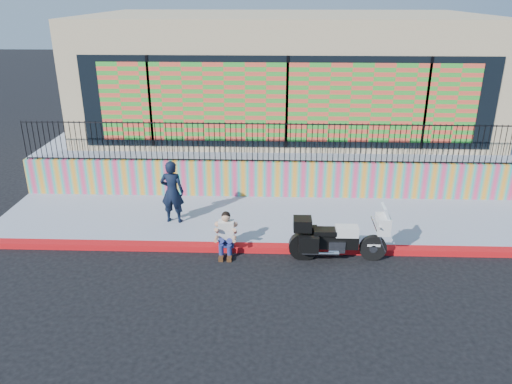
{
  "coord_description": "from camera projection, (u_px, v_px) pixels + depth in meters",
  "views": [
    {
      "loc": [
        -0.4,
        -10.97,
        6.02
      ],
      "look_at": [
        -0.84,
        1.2,
        1.09
      ],
      "focal_mm": 35.0,
      "sensor_mm": 36.0,
      "label": 1
    }
  ],
  "objects": [
    {
      "name": "elevated_platform",
      "position": [
        283.0,
        136.0,
        19.91
      ],
      "size": [
        16.0,
        10.0,
        1.25
      ],
      "primitive_type": "cube",
      "color": "#8D93A9",
      "rests_on": "ground"
    },
    {
      "name": "police_officer",
      "position": [
        172.0,
        192.0,
        13.35
      ],
      "size": [
        0.67,
        0.48,
        1.74
      ],
      "primitive_type": "imported",
      "rotation": [
        0.0,
        0.0,
        3.05
      ],
      "color": "black",
      "rests_on": "sidewalk"
    },
    {
      "name": "seated_man",
      "position": [
        226.0,
        238.0,
        12.09
      ],
      "size": [
        0.54,
        0.71,
        1.06
      ],
      "color": "navy",
      "rests_on": "ground"
    },
    {
      "name": "red_curb",
      "position": [
        288.0,
        248.0,
        12.38
      ],
      "size": [
        16.0,
        0.3,
        0.15
      ],
      "primitive_type": "cube",
      "color": "red",
      "rests_on": "ground"
    },
    {
      "name": "mural_wall",
      "position": [
        286.0,
        179.0,
        15.16
      ],
      "size": [
        16.0,
        0.2,
        1.1
      ],
      "primitive_type": "cube",
      "color": "#E33B6C",
      "rests_on": "sidewalk"
    },
    {
      "name": "storefront_building",
      "position": [
        285.0,
        70.0,
        18.72
      ],
      "size": [
        14.0,
        8.06,
        4.0
      ],
      "color": "tan",
      "rests_on": "elevated_platform"
    },
    {
      "name": "sidewalk",
      "position": [
        287.0,
        220.0,
        13.91
      ],
      "size": [
        16.0,
        3.0,
        0.15
      ],
      "primitive_type": "cube",
      "color": "#8D93A9",
      "rests_on": "ground"
    },
    {
      "name": "ground",
      "position": [
        288.0,
        251.0,
        12.41
      ],
      "size": [
        90.0,
        90.0,
        0.0
      ],
      "primitive_type": "plane",
      "color": "black",
      "rests_on": "ground"
    },
    {
      "name": "metal_fence",
      "position": [
        287.0,
        143.0,
        14.72
      ],
      "size": [
        15.8,
        0.04,
        1.2
      ],
      "primitive_type": null,
      "color": "black",
      "rests_on": "mural_wall"
    },
    {
      "name": "police_motorcycle",
      "position": [
        337.0,
        237.0,
        11.82
      ],
      "size": [
        2.29,
        0.76,
        1.43
      ],
      "color": "black",
      "rests_on": "ground"
    }
  ]
}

